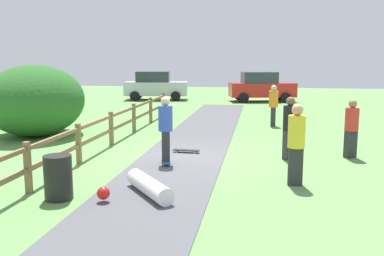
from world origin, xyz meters
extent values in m
plane|color=#60934C|center=(0.00, 0.00, 0.00)|extent=(60.00, 60.00, 0.00)
cube|color=#515156|center=(0.00, 0.00, 0.01)|extent=(2.40, 28.00, 0.02)
cube|color=olive|center=(-2.60, -3.86, 0.55)|extent=(0.12, 0.12, 1.10)
cube|color=olive|center=(-2.60, -1.29, 0.55)|extent=(0.12, 0.12, 1.10)
cube|color=olive|center=(-2.60, 1.29, 0.55)|extent=(0.12, 0.12, 1.10)
cube|color=olive|center=(-2.60, 3.86, 0.55)|extent=(0.12, 0.12, 1.10)
cube|color=olive|center=(-2.60, 6.43, 0.55)|extent=(0.12, 0.12, 1.10)
cube|color=olive|center=(-2.60, 9.00, 0.55)|extent=(0.12, 0.12, 1.10)
cube|color=olive|center=(-2.60, 0.00, 0.50)|extent=(0.08, 18.00, 0.09)
cube|color=olive|center=(-2.60, 0.00, 0.95)|extent=(0.08, 18.00, 0.09)
ellipsoid|color=#286023|center=(-5.89, 2.55, 1.29)|extent=(3.37, 4.05, 2.59)
cylinder|color=black|center=(-1.80, -4.12, 0.45)|extent=(0.56, 0.56, 0.90)
cube|color=#265999|center=(-0.30, -0.95, 0.09)|extent=(0.41, 0.82, 0.02)
cylinder|color=silver|center=(-0.44, -0.70, 0.05)|extent=(0.05, 0.07, 0.06)
cylinder|color=silver|center=(-0.30, -0.66, 0.05)|extent=(0.05, 0.07, 0.06)
cylinder|color=silver|center=(-0.29, -1.24, 0.05)|extent=(0.05, 0.07, 0.06)
cylinder|color=silver|center=(-0.15, -1.20, 0.05)|extent=(0.05, 0.07, 0.06)
cube|color=#2D2D33|center=(-0.30, -0.95, 0.50)|extent=(0.28, 0.36, 0.80)
cylinder|color=blue|center=(-0.30, -0.95, 1.24)|extent=(0.47, 0.47, 0.67)
sphere|color=beige|center=(-0.30, -0.95, 1.69)|extent=(0.24, 0.24, 0.24)
cylinder|color=white|center=(-0.06, -3.63, 0.20)|extent=(1.31, 1.56, 0.36)
sphere|color=red|center=(-0.83, -4.21, 0.20)|extent=(0.26, 0.26, 0.26)
cube|color=black|center=(0.02, 0.46, 0.09)|extent=(0.81, 0.26, 0.02)
cylinder|color=silver|center=(-0.27, 0.40, 0.05)|extent=(0.06, 0.03, 0.06)
cylinder|color=silver|center=(-0.26, 0.55, 0.05)|extent=(0.06, 0.03, 0.06)
cylinder|color=silver|center=(0.29, 0.36, 0.05)|extent=(0.06, 0.03, 0.06)
cylinder|color=silver|center=(0.30, 0.51, 0.05)|extent=(0.06, 0.03, 0.06)
cube|color=#2D2D33|center=(2.99, 0.12, 0.41)|extent=(0.37, 0.36, 0.83)
cylinder|color=black|center=(2.99, 0.12, 1.17)|extent=(0.54, 0.54, 0.69)
sphere|color=brown|center=(2.99, 0.12, 1.64)|extent=(0.25, 0.25, 0.25)
cube|color=#2D2D33|center=(2.97, -2.37, 0.43)|extent=(0.32, 0.20, 0.86)
cylinder|color=yellow|center=(2.97, -2.37, 1.21)|extent=(0.39, 0.39, 0.71)
sphere|color=tan|center=(2.97, -2.37, 1.70)|extent=(0.26, 0.26, 0.26)
cube|color=#2D2D33|center=(4.73, 0.63, 0.39)|extent=(0.38, 0.34, 0.78)
cylinder|color=red|center=(4.73, 0.63, 1.10)|extent=(0.52, 0.52, 0.65)
sphere|color=#9E704C|center=(4.73, 0.63, 1.55)|extent=(0.23, 0.23, 0.23)
cube|color=#2D2D33|center=(2.71, 6.18, 0.40)|extent=(0.20, 0.32, 0.80)
cylinder|color=orange|center=(2.71, 6.18, 1.13)|extent=(0.38, 0.38, 0.67)
sphere|color=beige|center=(2.71, 6.18, 1.59)|extent=(0.24, 0.24, 0.24)
cube|color=#B7B7BC|center=(-4.82, 16.60, 0.77)|extent=(4.40, 2.29, 0.90)
cube|color=#2D333D|center=(-5.02, 16.57, 1.57)|extent=(2.40, 1.86, 0.70)
cylinder|color=black|center=(-3.61, 17.67, 0.32)|extent=(0.67, 0.33, 0.64)
cylinder|color=black|center=(-3.35, 15.92, 0.32)|extent=(0.67, 0.33, 0.64)
cylinder|color=black|center=(-6.28, 17.28, 0.32)|extent=(0.67, 0.33, 0.64)
cylinder|color=black|center=(-6.03, 15.53, 0.32)|extent=(0.67, 0.33, 0.64)
cube|color=red|center=(2.26, 16.60, 0.77)|extent=(4.46, 2.55, 0.90)
cube|color=#2D333D|center=(2.07, 16.56, 1.57)|extent=(2.48, 1.99, 0.70)
cylinder|color=black|center=(3.40, 17.75, 0.32)|extent=(0.68, 0.37, 0.64)
cylinder|color=black|center=(3.77, 16.03, 0.32)|extent=(0.68, 0.37, 0.64)
cylinder|color=black|center=(0.76, 17.17, 0.32)|extent=(0.68, 0.37, 0.64)
cylinder|color=black|center=(1.13, 15.45, 0.32)|extent=(0.68, 0.37, 0.64)
camera|label=1|loc=(2.16, -11.97, 2.81)|focal=40.43mm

